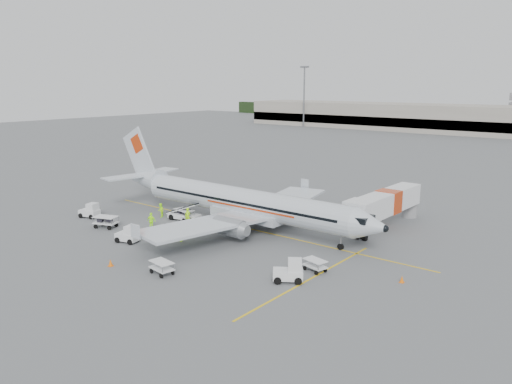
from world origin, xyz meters
TOP-DOWN VIEW (x-y plane):
  - ground at (0.00, 0.00)m, footprint 360.00×360.00m
  - stripe_lead at (0.00, 0.00)m, footprint 44.00×0.20m
  - stripe_cross at (14.00, -8.00)m, footprint 0.20×20.00m
  - terminal_west at (-40.00, 130.00)m, footprint 110.00×22.00m
  - mast_west at (-70.00, 118.00)m, footprint 3.20×1.20m
  - aircraft at (-0.24, -0.04)m, footprint 37.02×29.05m
  - jet_bridge at (12.52, 10.05)m, footprint 3.47×16.41m
  - belt_loader at (-7.71, -2.00)m, footprint 5.48×2.86m
  - tug_fore at (12.83, -9.78)m, footprint 2.82×2.57m
  - tug_mid at (-6.05, -11.56)m, footprint 2.59×1.87m
  - tug_aft at (-17.64, -8.44)m, footprint 2.62×1.93m
  - cart_loaded_a at (-7.80, -2.00)m, footprint 2.73×1.90m
  - cart_loaded_b at (-12.25, -9.86)m, footprint 2.94×2.32m
  - cart_empty_a at (3.49, -15.22)m, footprint 2.36×1.60m
  - cart_empty_b at (13.36, -6.46)m, footprint 2.29×1.68m
  - cone_nose at (20.25, -4.12)m, footprint 0.37×0.37m
  - cone_port at (-4.78, 11.35)m, footprint 0.44×0.44m
  - cone_stbd at (-1.56, -16.82)m, footprint 0.41×0.41m
  - crew_a at (-6.23, -2.90)m, footprint 0.76×0.57m
  - crew_b at (-10.96, -2.93)m, footprint 1.04×1.06m
  - crew_c at (-1.97, -7.91)m, footprint 1.00×1.35m
  - crew_d at (-7.84, -6.94)m, footprint 1.19×0.75m

SIDE VIEW (x-z plane):
  - ground at x=0.00m, z-range 0.00..0.00m
  - stripe_lead at x=0.00m, z-range 0.00..0.01m
  - stripe_cross at x=14.00m, z-range 0.00..0.01m
  - cone_nose at x=20.25m, z-range 0.00..0.61m
  - cone_stbd at x=-1.56m, z-range 0.00..0.67m
  - cone_port at x=-4.78m, z-range 0.00..0.71m
  - cart_empty_b at x=13.36m, z-range 0.00..1.07m
  - cart_empty_a at x=3.49m, z-range 0.00..1.15m
  - cart_loaded_a at x=-7.80m, z-range 0.00..1.31m
  - cart_loaded_b at x=-12.25m, z-range 0.00..1.34m
  - crew_b at x=-10.96m, z-range 0.00..1.72m
  - tug_mid at x=-6.05m, z-range 0.00..1.80m
  - tug_aft at x=-17.64m, z-range 0.00..1.81m
  - crew_c at x=-1.97m, z-range 0.00..1.86m
  - crew_d at x=-7.84m, z-range 0.00..1.89m
  - crew_a at x=-6.23m, z-range 0.00..1.89m
  - tug_fore at x=12.83m, z-range 0.00..1.90m
  - belt_loader at x=-7.71m, z-range 0.00..2.82m
  - jet_bridge at x=12.52m, z-range 0.00..4.29m
  - terminal_west at x=-40.00m, z-range 0.00..9.00m
  - aircraft at x=-0.24m, z-range 0.00..10.18m
  - mast_west at x=-70.00m, z-range 0.00..22.00m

